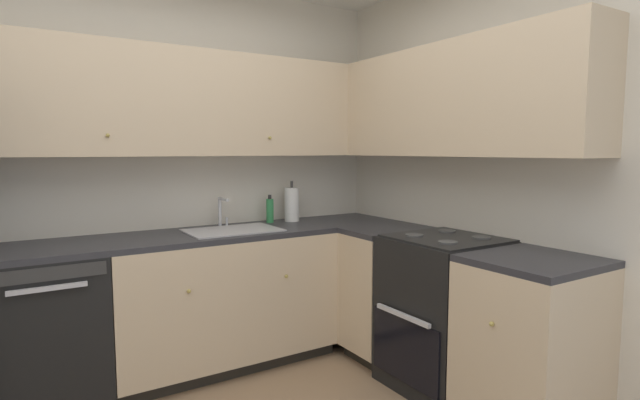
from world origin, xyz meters
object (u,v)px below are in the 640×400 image
oven_range (445,311)px  dishwasher (47,331)px  soap_bottle (270,210)px  paper_towel_roll (292,204)px

oven_range → dishwasher: bearing=154.2°
soap_bottle → paper_towel_roll: 0.18m
soap_bottle → paper_towel_roll: size_ratio=0.66×
paper_towel_roll → oven_range: bearing=-70.1°
dishwasher → paper_towel_roll: 1.77m
oven_range → paper_towel_roll: paper_towel_roll is taller
dishwasher → oven_range: oven_range is taller
dishwasher → paper_towel_roll: bearing=5.5°
dishwasher → oven_range: size_ratio=0.83×
oven_range → paper_towel_roll: size_ratio=3.40×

